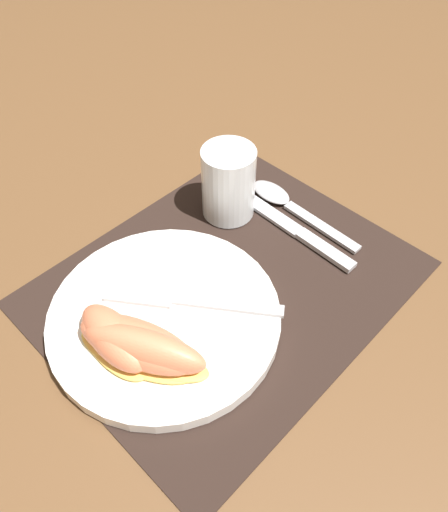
{
  "coord_description": "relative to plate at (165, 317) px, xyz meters",
  "views": [
    {
      "loc": [
        -0.27,
        -0.26,
        0.46
      ],
      "look_at": [
        0.01,
        0.02,
        0.02
      ],
      "focal_mm": 35.0,
      "sensor_mm": 36.0,
      "label": 1
    }
  ],
  "objects": [
    {
      "name": "ground_plane",
      "position": [
        0.09,
        -0.01,
        -0.01
      ],
      "size": [
        3.0,
        3.0,
        0.0
      ],
      "primitive_type": "plane",
      "color": "brown"
    },
    {
      "name": "placemat",
      "position": [
        0.09,
        -0.01,
        -0.01
      ],
      "size": [
        0.41,
        0.34,
        0.0
      ],
      "color": "black",
      "rests_on": "ground_plane"
    },
    {
      "name": "plate",
      "position": [
        0.0,
        0.0,
        0.0
      ],
      "size": [
        0.25,
        0.25,
        0.02
      ],
      "color": "white",
      "rests_on": "placemat"
    },
    {
      "name": "juice_glass",
      "position": [
        0.18,
        0.07,
        0.03
      ],
      "size": [
        0.07,
        0.07,
        0.1
      ],
      "color": "silver",
      "rests_on": "placemat"
    },
    {
      "name": "knife",
      "position": [
        0.21,
        -0.01,
        -0.01
      ],
      "size": [
        0.02,
        0.21,
        0.01
      ],
      "color": "#BCBCC1",
      "rests_on": "placemat"
    },
    {
      "name": "spoon",
      "position": [
        0.24,
        0.03,
        -0.0
      ],
      "size": [
        0.04,
        0.18,
        0.01
      ],
      "color": "#BCBCC1",
      "rests_on": "placemat"
    },
    {
      "name": "fork",
      "position": [
        0.02,
        -0.0,
        0.01
      ],
      "size": [
        0.13,
        0.17,
        0.0
      ],
      "color": "#BCBCC1",
      "rests_on": "plate"
    },
    {
      "name": "citrus_wedge_0",
      "position": [
        -0.06,
        0.0,
        0.02
      ],
      "size": [
        0.05,
        0.1,
        0.04
      ],
      "color": "#F7C656",
      "rests_on": "plate"
    },
    {
      "name": "citrus_wedge_1",
      "position": [
        -0.05,
        -0.02,
        0.02
      ],
      "size": [
        0.1,
        0.14,
        0.04
      ],
      "color": "#F7C656",
      "rests_on": "plate"
    },
    {
      "name": "citrus_wedge_2",
      "position": [
        -0.05,
        -0.03,
        0.03
      ],
      "size": [
        0.1,
        0.14,
        0.04
      ],
      "color": "#F7C656",
      "rests_on": "plate"
    }
  ]
}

